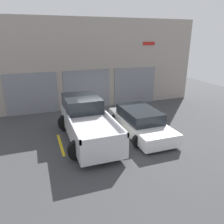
{
  "coord_description": "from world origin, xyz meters",
  "views": [
    {
      "loc": [
        -3.5,
        -11.12,
        4.67
      ],
      "look_at": [
        0.0,
        -1.41,
        1.1
      ],
      "focal_mm": 35.0,
      "sensor_mm": 36.0,
      "label": 1
    }
  ],
  "objects": [
    {
      "name": "parking_stripe_far_left",
      "position": [
        -2.68,
        -1.91,
        0.0
      ],
      "size": [
        0.12,
        2.2,
        0.01
      ],
      "primitive_type": "cube",
      "color": "gold",
      "rests_on": "ground"
    },
    {
      "name": "ground_plane",
      "position": [
        0.0,
        0.0,
        0.0
      ],
      "size": [
        28.0,
        28.0,
        0.0
      ],
      "primitive_type": "plane",
      "color": "#3D3D3F"
    },
    {
      "name": "shophouse_building",
      "position": [
        -0.01,
        3.29,
        2.86
      ],
      "size": [
        15.68,
        0.68,
        5.84
      ],
      "color": "#9E9389",
      "rests_on": "ground"
    },
    {
      "name": "pickup_truck",
      "position": [
        -1.34,
        -1.61,
        0.85
      ],
      "size": [
        2.51,
        5.03,
        1.81
      ],
      "color": "silver",
      "rests_on": "ground"
    },
    {
      "name": "parking_stripe_centre",
      "position": [
        2.68,
        -1.91,
        0.0
      ],
      "size": [
        0.12,
        2.2,
        0.01
      ],
      "primitive_type": "cube",
      "color": "gold",
      "rests_on": "ground"
    },
    {
      "name": "parking_stripe_left",
      "position": [
        0.0,
        -1.91,
        0.0
      ],
      "size": [
        0.12,
        2.2,
        0.01
      ],
      "primitive_type": "cube",
      "color": "gold",
      "rests_on": "ground"
    },
    {
      "name": "sedan_white",
      "position": [
        1.34,
        -1.88,
        0.58
      ],
      "size": [
        2.15,
        4.59,
        1.24
      ],
      "color": "white",
      "rests_on": "ground"
    }
  ]
}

